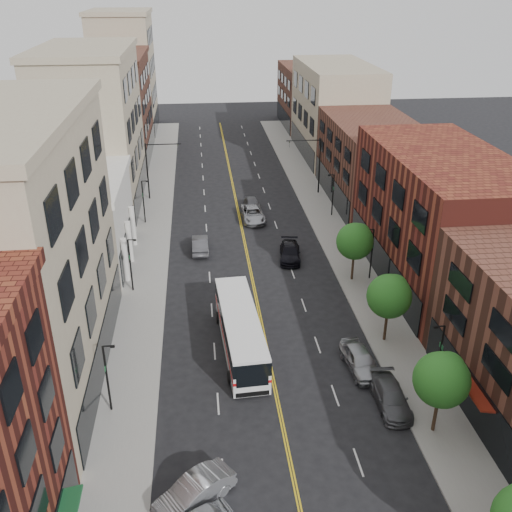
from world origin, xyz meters
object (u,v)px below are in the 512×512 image
object	(u,v)px
city_bus	(240,329)
car_lane_c	(252,205)
car_lane_behind	(200,244)
car_lane_b	(253,214)
car_lane_a	(290,252)
car_parked_far	(360,360)
car_parked_mid	(391,397)
car_angle_b	(194,492)

from	to	relation	value
city_bus	car_lane_c	xyz separation A→B (m)	(3.71, 28.69, -1.04)
car_lane_behind	car_lane_b	world-z (taller)	car_lane_b
city_bus	car_lane_a	size ratio (longest dim) A/B	2.41
car_lane_c	car_parked_far	bearing A→B (deg)	-84.01
car_lane_c	city_bus	bearing A→B (deg)	-99.71
car_parked_mid	car_lane_behind	size ratio (longest dim) A/B	1.03
city_bus	car_lane_a	world-z (taller)	city_bus
car_lane_a	car_parked_mid	bearing A→B (deg)	-74.24
car_parked_mid	car_lane_b	world-z (taller)	car_lane_b
car_lane_a	car_parked_far	bearing A→B (deg)	-75.48
city_bus	car_angle_b	distance (m)	14.47
car_parked_mid	car_lane_a	size ratio (longest dim) A/B	0.97
car_parked_mid	car_parked_far	world-z (taller)	car_parked_far
car_parked_far	car_lane_a	distance (m)	18.55
car_angle_b	car_parked_far	distance (m)	15.98
city_bus	car_parked_mid	world-z (taller)	city_bus
car_lane_a	car_lane_b	xyz separation A→B (m)	(-2.71, 10.59, 0.05)
city_bus	car_angle_b	xyz separation A→B (m)	(-3.60, -13.98, -1.01)
car_angle_b	car_lane_a	world-z (taller)	car_angle_b
car_lane_b	city_bus	bearing A→B (deg)	-100.40
car_parked_mid	car_parked_far	xyz separation A→B (m)	(-0.98, 4.08, 0.13)
car_angle_b	car_lane_c	distance (m)	43.29
city_bus	car_lane_a	bearing A→B (deg)	64.15
car_parked_mid	car_parked_far	size ratio (longest dim) A/B	0.99
car_angle_b	car_parked_far	world-z (taller)	car_parked_far
car_lane_a	car_lane_behind	bearing A→B (deg)	170.67
city_bus	car_lane_b	xyz separation A→B (m)	(3.50, 25.55, -1.01)
car_angle_b	car_parked_far	xyz separation A→B (m)	(12.02, 10.53, 0.05)
car_parked_mid	car_lane_c	world-z (taller)	car_lane_c
car_parked_far	car_lane_b	distance (m)	29.42
city_bus	car_lane_behind	distance (m)	17.96
car_lane_behind	car_lane_c	world-z (taller)	car_lane_behind
car_lane_behind	car_lane_c	distance (m)	12.75
car_angle_b	car_lane_a	bearing A→B (deg)	124.66
car_angle_b	car_lane_behind	world-z (taller)	car_angle_b
car_parked_mid	car_angle_b	bearing A→B (deg)	-152.33
car_angle_b	city_bus	bearing A→B (deg)	128.94
city_bus	car_parked_far	bearing A→B (deg)	-25.61
car_parked_mid	car_lane_b	xyz separation A→B (m)	(-5.90, 33.08, 0.07)
car_lane_c	car_lane_behind	bearing A→B (deg)	-122.92
city_bus	car_angle_b	world-z (taller)	city_bus
car_angle_b	car_lane_c	world-z (taller)	car_angle_b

